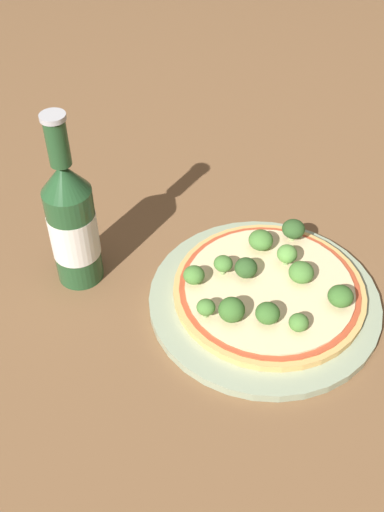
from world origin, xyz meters
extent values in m
plane|color=brown|center=(0.00, 0.00, 0.00)|extent=(3.00, 3.00, 0.00)
cylinder|color=#93A384|center=(0.02, 0.00, 0.01)|extent=(0.29, 0.29, 0.01)
cylinder|color=tan|center=(0.02, 0.00, 0.02)|extent=(0.24, 0.24, 0.01)
cylinder|color=#B74728|center=(0.02, 0.00, 0.02)|extent=(0.23, 0.23, 0.00)
cylinder|color=beige|center=(0.02, 0.00, 0.02)|extent=(0.21, 0.21, 0.00)
cylinder|color=#89A866|center=(0.06, -0.02, 0.03)|extent=(0.01, 0.01, 0.01)
ellipsoid|color=#477A33|center=(0.06, -0.02, 0.04)|extent=(0.03, 0.03, 0.03)
cylinder|color=#89A866|center=(-0.04, 0.07, 0.03)|extent=(0.01, 0.01, 0.01)
ellipsoid|color=#477A33|center=(-0.04, 0.07, 0.04)|extent=(0.03, 0.03, 0.02)
cylinder|color=#89A866|center=(0.00, 0.06, 0.03)|extent=(0.01, 0.01, 0.01)
ellipsoid|color=#477A33|center=(0.00, 0.06, 0.04)|extent=(0.02, 0.02, 0.02)
cylinder|color=#89A866|center=(-0.05, 0.00, 0.03)|extent=(0.01, 0.01, 0.01)
ellipsoid|color=#386628|center=(-0.05, 0.00, 0.04)|extent=(0.03, 0.03, 0.03)
cylinder|color=#89A866|center=(-0.07, 0.02, 0.03)|extent=(0.01, 0.01, 0.01)
ellipsoid|color=#477A33|center=(-0.07, 0.02, 0.04)|extent=(0.02, 0.02, 0.02)
cylinder|color=#89A866|center=(0.07, 0.05, 0.03)|extent=(0.01, 0.01, 0.01)
ellipsoid|color=#477A33|center=(0.07, 0.05, 0.04)|extent=(0.03, 0.03, 0.02)
cylinder|color=#89A866|center=(0.11, 0.03, 0.03)|extent=(0.01, 0.01, 0.01)
ellipsoid|color=#2D5123|center=(0.11, 0.03, 0.04)|extent=(0.03, 0.03, 0.02)
cylinder|color=#89A866|center=(-0.02, -0.03, 0.03)|extent=(0.01, 0.01, 0.01)
ellipsoid|color=#386628|center=(-0.02, -0.03, 0.04)|extent=(0.03, 0.03, 0.02)
cylinder|color=#89A866|center=(-0.01, -0.07, 0.03)|extent=(0.01, 0.01, 0.01)
ellipsoid|color=#477A33|center=(-0.01, -0.07, 0.04)|extent=(0.02, 0.02, 0.02)
cylinder|color=#89A866|center=(0.06, -0.08, 0.03)|extent=(0.01, 0.01, 0.01)
ellipsoid|color=#386628|center=(0.06, -0.08, 0.04)|extent=(0.03, 0.03, 0.02)
cylinder|color=#89A866|center=(0.02, 0.03, 0.03)|extent=(0.01, 0.01, 0.01)
ellipsoid|color=#2D5123|center=(0.02, 0.03, 0.04)|extent=(0.03, 0.03, 0.03)
cylinder|color=#89A866|center=(0.07, 0.01, 0.03)|extent=(0.01, 0.01, 0.01)
ellipsoid|color=#568E3D|center=(0.07, 0.01, 0.04)|extent=(0.03, 0.03, 0.02)
cylinder|color=#234C28|center=(-0.11, 0.21, 0.07)|extent=(0.06, 0.06, 0.14)
cylinder|color=silver|center=(-0.11, 0.21, 0.07)|extent=(0.06, 0.06, 0.06)
cone|color=#234C28|center=(-0.11, 0.21, 0.16)|extent=(0.06, 0.06, 0.04)
cylinder|color=#234C28|center=(-0.11, 0.21, 0.21)|extent=(0.03, 0.03, 0.06)
cylinder|color=#B2B2B7|center=(-0.11, 0.21, 0.24)|extent=(0.03, 0.03, 0.01)
camera|label=1|loc=(-0.42, -0.28, 0.58)|focal=42.00mm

